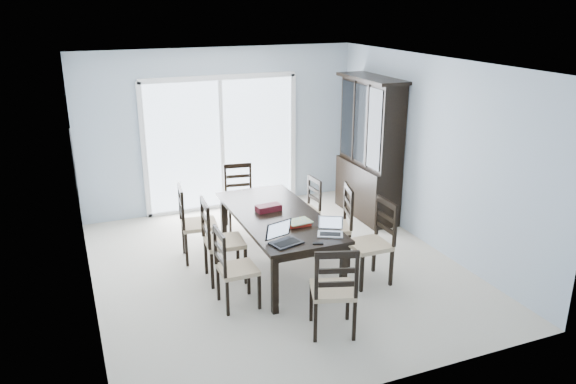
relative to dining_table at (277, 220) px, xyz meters
name	(u,v)px	position (x,y,z in m)	size (l,w,h in m)	color
floor	(278,268)	(0.00, 0.00, -0.67)	(5.00, 5.00, 0.00)	#BEB8A3
ceiling	(276,63)	(0.00, 0.00, 1.93)	(5.00, 5.00, 0.00)	white
back_wall	(221,130)	(0.00, 2.50, 0.63)	(4.50, 0.02, 2.60)	#A6B7C6
wall_left	(82,195)	(-2.25, 0.00, 0.63)	(0.02, 5.00, 2.60)	#A6B7C6
wall_right	(431,154)	(2.25, 0.00, 0.63)	(0.02, 5.00, 2.60)	#A6B7C6
balcony	(209,191)	(0.00, 3.50, -0.72)	(4.50, 2.00, 0.10)	gray
railing	(195,147)	(0.00, 4.50, -0.12)	(4.50, 0.06, 1.10)	#99999E
dining_table	(277,220)	(0.00, 0.00, 0.00)	(1.00, 2.20, 0.75)	black
china_hutch	(369,150)	(2.02, 1.25, 0.40)	(0.50, 1.38, 2.20)	black
sliding_door	(222,143)	(0.00, 2.48, 0.41)	(2.52, 0.05, 2.18)	silver
chair_left_near	(229,260)	(-0.83, -0.67, -0.10)	(0.42, 0.41, 1.08)	black
chair_left_mid	(216,232)	(-0.80, 0.00, -0.03)	(0.50, 0.48, 1.21)	black
chair_left_far	(191,215)	(-0.94, 0.70, -0.05)	(0.51, 0.49, 1.18)	black
chair_right_near	(377,233)	(1.00, -0.74, -0.04)	(0.46, 0.45, 1.19)	black
chair_right_mid	(339,216)	(0.83, -0.08, -0.04)	(0.57, 0.56, 1.19)	black
chair_right_far	(308,201)	(0.79, 0.82, -0.14)	(0.42, 0.40, 1.01)	black
chair_end_near	(334,282)	(-0.02, -1.64, -0.06)	(0.56, 0.56, 1.16)	black
chair_end_far	(239,190)	(-0.01, 1.54, -0.08)	(0.48, 0.49, 1.12)	black
laptop_dark	(286,239)	(-0.23, -0.87, 0.13)	(0.39, 0.32, 0.23)	black
laptop_silver	(330,231)	(0.32, -0.83, 0.13)	(0.35, 0.31, 0.20)	#B2B2B4
book_stack	(298,223)	(0.11, -0.41, 0.10)	(0.31, 0.25, 0.05)	maroon
cell_phone	(318,243)	(0.09, -1.00, 0.08)	(0.12, 0.05, 0.01)	black
game_box	(268,208)	(-0.06, 0.16, 0.12)	(0.32, 0.16, 0.08)	#551121
hot_tub	(160,168)	(-0.83, 3.70, -0.24)	(1.75, 1.58, 0.86)	brown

